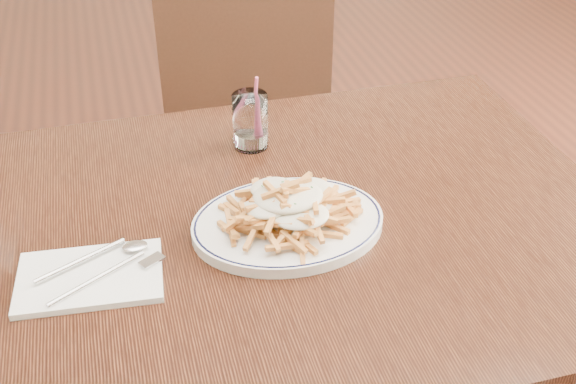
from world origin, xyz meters
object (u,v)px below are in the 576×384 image
object	(u,v)px
water_glass	(251,124)
loaded_fries	(288,202)
chair_far	(244,118)
fries_plate	(288,223)
table	(250,263)

from	to	relation	value
water_glass	loaded_fries	bearing A→B (deg)	-89.98
chair_far	fries_plate	distance (m)	0.85
loaded_fries	water_glass	world-z (taller)	water_glass
chair_far	loaded_fries	distance (m)	0.86
table	fries_plate	xyz separation A→B (m)	(0.06, -0.03, 0.09)
loaded_fries	water_glass	bearing A→B (deg)	90.02
table	fries_plate	size ratio (longest dim) A/B	3.87
chair_far	fries_plate	xyz separation A→B (m)	(-0.09, -0.80, 0.25)
chair_far	loaded_fries	world-z (taller)	chair_far
fries_plate	loaded_fries	distance (m)	0.04
table	fries_plate	world-z (taller)	fries_plate
table	fries_plate	bearing A→B (deg)	-25.57
water_glass	fries_plate	bearing A→B (deg)	-89.98
chair_far	loaded_fries	size ratio (longest dim) A/B	4.19
table	loaded_fries	world-z (taller)	loaded_fries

